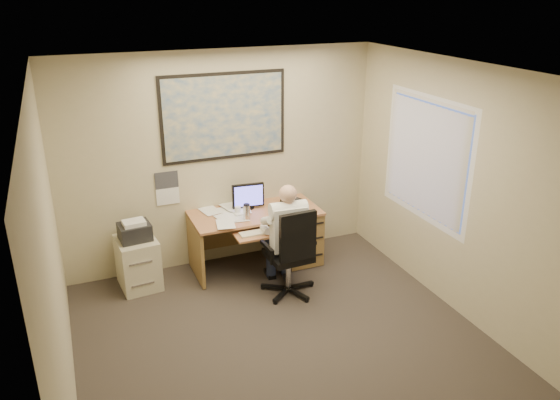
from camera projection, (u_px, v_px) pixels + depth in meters
name	position (u px, v px, depth m)	size (l,w,h in m)	color
room_shell	(294.00, 230.00, 4.85)	(4.00, 4.50, 2.70)	#342D28
desk	(279.00, 230.00, 7.04)	(1.60, 0.97, 1.07)	#B87A4F
world_map	(224.00, 117.00, 6.58)	(1.56, 0.03, 1.06)	#1E4C93
wall_calendar	(167.00, 188.00, 6.62)	(0.28, 0.01, 0.42)	white
window_blinds	(426.00, 159.00, 6.16)	(0.06, 1.40, 1.30)	beige
filing_cabinet	(138.00, 258.00, 6.45)	(0.49, 0.57, 0.86)	beige
office_chair	(290.00, 269.00, 6.30)	(0.68, 0.68, 1.10)	black
person	(287.00, 240.00, 6.24)	(0.54, 0.77, 1.33)	white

